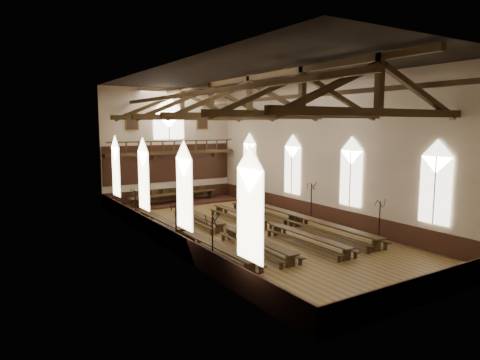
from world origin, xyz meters
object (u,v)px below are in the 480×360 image
(refectory_row_d, at_px, (296,217))
(candelabrum_right_near, at_px, (379,227))
(high_table, at_px, (174,195))
(refectory_row_b, at_px, (226,228))
(candelabrum_left_far, at_px, (136,214))
(dais, at_px, (174,203))
(candelabrum_right_mid, at_px, (311,209))
(refectory_row_a, at_px, (185,233))
(candelabrum_right_far, at_px, (261,197))
(candelabrum_left_near, at_px, (213,254))
(candelabrum_left_mid, at_px, (176,235))
(refectory_row_c, at_px, (270,225))

(refectory_row_d, xyz_separation_m, candelabrum_right_near, (1.90, -5.49, 0.17))
(refectory_row_d, height_order, high_table, high_table)
(refectory_row_b, bearing_deg, refectory_row_d, -0.67)
(candelabrum_left_far, bearing_deg, dais, 46.42)
(refectory_row_d, height_order, candelabrum_right_near, candelabrum_right_near)
(candelabrum_right_near, height_order, candelabrum_right_mid, candelabrum_right_mid)
(high_table, bearing_deg, refectory_row_a, -110.40)
(refectory_row_b, height_order, candelabrum_right_mid, candelabrum_right_mid)
(candelabrum_right_near, bearing_deg, candelabrum_right_far, 90.00)
(dais, bearing_deg, candelabrum_right_near, -71.23)
(candelabrum_left_far, distance_m, candelabrum_right_near, 16.06)
(refectory_row_a, xyz_separation_m, refectory_row_b, (2.64, -0.19, -0.03))
(dais, height_order, candelabrum_left_near, candelabrum_left_near)
(refectory_row_b, relative_size, high_table, 1.68)
(refectory_row_d, bearing_deg, candelabrum_right_far, 74.65)
(candelabrum_left_mid, bearing_deg, refectory_row_a, 45.25)
(refectory_row_d, xyz_separation_m, candelabrum_left_mid, (-9.20, -0.79, 0.20))
(dais, height_order, candelabrum_right_near, candelabrum_right_near)
(candelabrum_right_near, distance_m, candelabrum_right_mid, 6.10)
(refectory_row_b, bearing_deg, candelabrum_right_far, 42.75)
(refectory_row_d, bearing_deg, dais, 108.59)
(candelabrum_right_mid, bearing_deg, refectory_row_c, -164.64)
(candelabrum_right_near, bearing_deg, candelabrum_left_near, 177.62)
(refectory_row_c, bearing_deg, refectory_row_d, 13.60)
(refectory_row_a, xyz_separation_m, candelabrum_right_mid, (10.07, 0.35, 0.31))
(candelabrum_right_near, height_order, candelabrum_right_far, candelabrum_right_far)
(high_table, height_order, candelabrum_right_near, candelabrum_right_near)
(refectory_row_d, distance_m, candelabrum_left_mid, 9.23)
(dais, relative_size, candelabrum_right_far, 4.56)
(refectory_row_d, bearing_deg, candelabrum_left_mid, -175.11)
(refectory_row_a, bearing_deg, candelabrum_left_far, 100.00)
(dais, bearing_deg, candelabrum_left_near, -107.55)
(refectory_row_d, xyz_separation_m, high_table, (-3.92, 11.66, 0.26))
(refectory_row_c, distance_m, candelabrum_left_near, 7.90)
(refectory_row_a, relative_size, high_table, 1.72)
(high_table, relative_size, candelabrum_left_far, 3.28)
(candelabrum_left_far, relative_size, candelabrum_right_far, 1.01)
(dais, distance_m, candelabrum_left_far, 7.68)
(refectory_row_a, distance_m, candelabrum_right_far, 12.08)
(refectory_row_b, bearing_deg, candelabrum_left_near, -125.80)
(candelabrum_left_far, height_order, candelabrum_right_far, candelabrum_left_far)
(refectory_row_c, distance_m, candelabrum_left_far, 9.42)
(refectory_row_a, xyz_separation_m, candelabrum_left_near, (-1.03, -5.28, 0.30))
(candelabrum_right_mid, bearing_deg, refectory_row_a, -177.99)
(refectory_row_b, height_order, candelabrum_right_far, candelabrum_right_far)
(candelabrum_left_mid, xyz_separation_m, candelabrum_left_far, (-0.00, 6.90, -0.02))
(refectory_row_d, relative_size, candelabrum_right_mid, 5.33)
(refectory_row_b, distance_m, candelabrum_left_far, 7.08)
(refectory_row_a, xyz_separation_m, refectory_row_c, (5.53, -0.89, -0.03))
(candelabrum_left_near, distance_m, candelabrum_right_near, 11.11)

